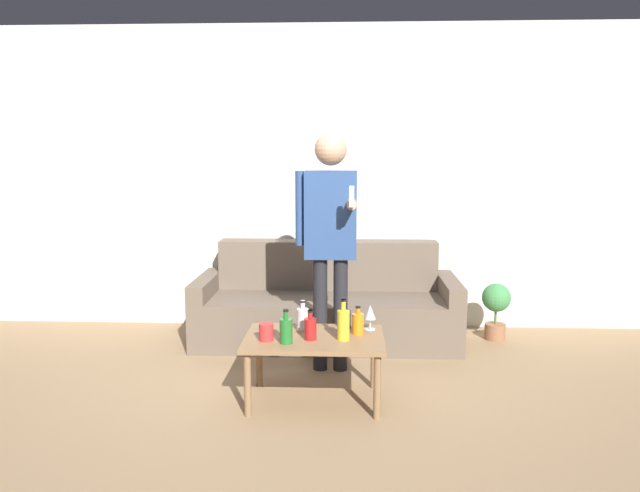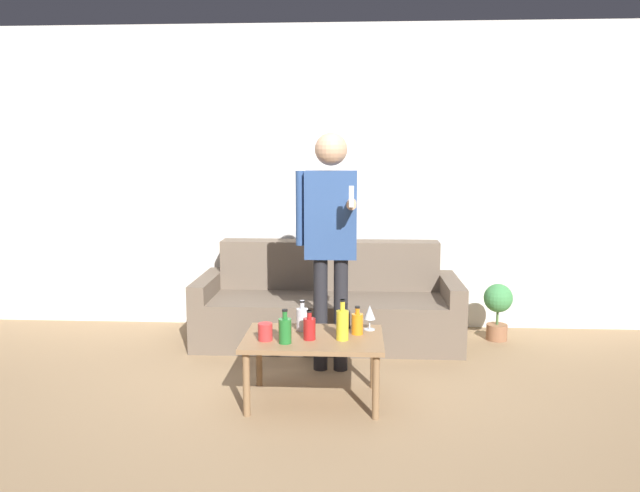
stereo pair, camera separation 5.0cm
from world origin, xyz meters
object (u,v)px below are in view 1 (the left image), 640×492
couch (327,306)px  person_standing_front (330,229)px  coffee_table (314,344)px  bottle_orange (310,328)px

couch → person_standing_front: size_ratio=1.26×
coffee_table → person_standing_front: bearing=82.3°
couch → coffee_table: 1.34m
couch → person_standing_front: 1.06m
person_standing_front → couch: bearing=93.6°
couch → coffee_table: size_ratio=2.47×
coffee_table → person_standing_front: (0.08, 0.59, 0.67)m
couch → coffee_table: bearing=-91.4°
couch → bottle_orange: (-0.05, -1.40, 0.22)m
couch → coffee_table: couch is taller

